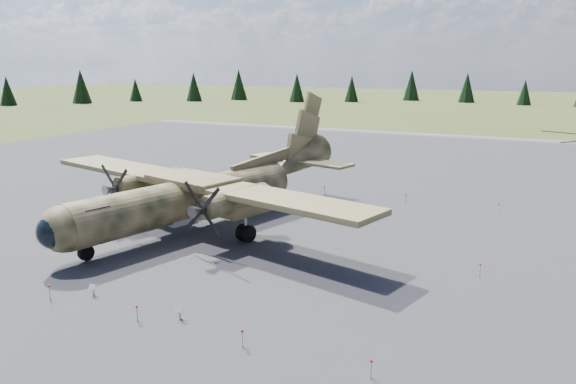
% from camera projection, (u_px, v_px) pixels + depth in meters
% --- Properties ---
extents(ground, '(500.00, 500.00, 0.00)m').
position_uv_depth(ground, '(241.00, 240.00, 40.49)').
color(ground, '#485425').
rests_on(ground, ground).
extents(apron, '(120.00, 120.00, 0.04)m').
position_uv_depth(apron, '(299.00, 209.00, 49.28)').
color(apron, slate).
rests_on(apron, ground).
extents(transport_plane, '(31.77, 28.45, 10.54)m').
position_uv_depth(transport_plane, '(204.00, 189.00, 43.19)').
color(transport_plane, '#2F381E').
rests_on(transport_plane, ground).
extents(info_placard_left, '(0.44, 0.21, 0.67)m').
position_uv_depth(info_placard_left, '(93.00, 288.00, 30.75)').
color(info_placard_left, gray).
rests_on(info_placard_left, ground).
extents(info_placard_right, '(0.48, 0.27, 0.72)m').
position_uv_depth(info_placard_right, '(179.00, 310.00, 27.90)').
color(info_placard_right, gray).
rests_on(info_placard_right, ground).
extents(barrier_fence, '(33.12, 29.62, 0.85)m').
position_uv_depth(barrier_fence, '(235.00, 233.00, 40.51)').
color(barrier_fence, silver).
rests_on(barrier_fence, ground).
extents(treeline, '(326.55, 333.05, 10.96)m').
position_uv_depth(treeline, '(234.00, 167.00, 42.13)').
color(treeline, black).
rests_on(treeline, ground).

